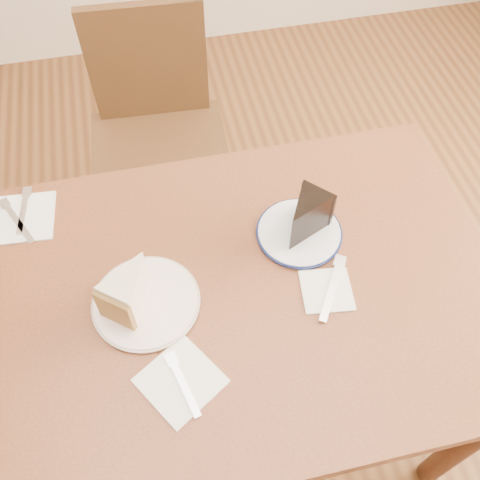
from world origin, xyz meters
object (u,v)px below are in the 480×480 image
plate_navy (299,233)px  table (228,312)px  plate_cream (146,302)px  chocolate_cake (304,221)px  carrot_cake (132,287)px  chair_far (159,138)px

plate_navy → table: bearing=-150.1°
plate_cream → chocolate_cake: 0.39m
plate_cream → chocolate_cake: size_ratio=1.94×
plate_cream → carrot_cake: carrot_cake is taller
chair_far → plate_cream: 0.80m
carrot_cake → chocolate_cake: (0.39, 0.09, 0.00)m
plate_cream → plate_navy: size_ratio=1.15×
table → plate_cream: plate_cream is taller
plate_cream → plate_navy: same height
table → plate_cream: 0.20m
chair_far → plate_cream: bearing=86.0°
table → chair_far: chair_far is taller
carrot_cake → plate_cream: bearing=7.8°
chair_far → plate_cream: size_ratio=4.09×
plate_navy → plate_cream: bearing=-164.1°
table → chocolate_cake: 0.27m
plate_navy → chair_far: bearing=112.8°
plate_navy → carrot_cake: (-0.39, -0.09, 0.05)m
chair_far → chocolate_cake: (0.28, -0.65, 0.31)m
table → plate_navy: bearing=29.9°
plate_cream → carrot_cake: (-0.02, 0.01, 0.05)m
plate_cream → chocolate_cake: (0.37, 0.10, 0.05)m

